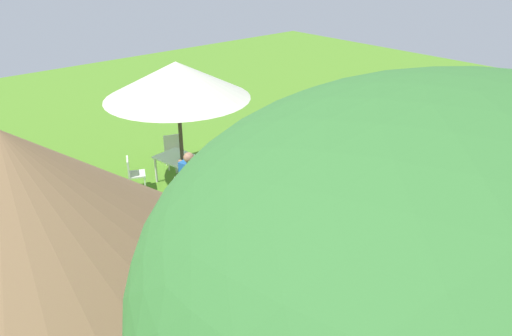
% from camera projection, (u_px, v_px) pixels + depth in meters
% --- Properties ---
extents(ground_plane, '(36.00, 36.00, 0.00)m').
position_uv_depth(ground_plane, '(300.00, 218.00, 11.31)').
color(ground_plane, '#4D8224').
extents(thatched_hut, '(5.65, 5.65, 4.15)m').
position_uv_depth(thatched_hut, '(32.00, 275.00, 5.66)').
color(thatched_hut, beige).
rests_on(thatched_hut, ground_plane).
extents(shade_umbrella, '(3.55, 3.55, 3.26)m').
position_uv_depth(shade_umbrella, '(177.00, 80.00, 11.64)').
color(shade_umbrella, '#3F3429').
rests_on(shade_umbrella, ground_plane).
extents(patio_dining_table, '(1.57, 1.05, 0.74)m').
position_uv_depth(patio_dining_table, '(182.00, 162.00, 12.56)').
color(patio_dining_table, silver).
rests_on(patio_dining_table, ground_plane).
extents(patio_chair_near_lawn, '(0.59, 0.59, 0.90)m').
position_uv_depth(patio_chair_near_lawn, '(185.00, 189.00, 11.49)').
color(patio_chair_near_lawn, silver).
rests_on(patio_chair_near_lawn, ground_plane).
extents(patio_chair_near_hut, '(0.57, 0.56, 0.90)m').
position_uv_depth(patio_chair_near_hut, '(230.00, 160.00, 12.97)').
color(patio_chair_near_hut, silver).
rests_on(patio_chair_near_hut, ground_plane).
extents(patio_chair_east_end, '(0.55, 0.56, 0.90)m').
position_uv_depth(patio_chair_east_end, '(173.00, 149.00, 13.68)').
color(patio_chair_east_end, silver).
rests_on(patio_chair_east_end, ground_plane).
extents(patio_chair_west_end, '(0.58, 0.57, 0.90)m').
position_uv_depth(patio_chair_west_end, '(133.00, 172.00, 12.32)').
color(patio_chair_west_end, silver).
rests_on(patio_chair_west_end, ground_plane).
extents(guest_beside_umbrella, '(0.59, 0.32, 1.70)m').
position_uv_depth(guest_beside_umbrella, '(190.00, 181.00, 10.76)').
color(guest_beside_umbrella, black).
rests_on(guest_beside_umbrella, ground_plane).
extents(standing_watcher, '(0.37, 0.58, 1.73)m').
position_uv_depth(standing_watcher, '(395.00, 180.00, 10.74)').
color(standing_watcher, black).
rests_on(standing_watcher, ground_plane).
extents(zebra_nearest_camera, '(2.25, 1.25, 1.56)m').
position_uv_depth(zebra_nearest_camera, '(405.00, 278.00, 7.67)').
color(zebra_nearest_camera, silver).
rests_on(zebra_nearest_camera, ground_plane).
extents(zebra_by_umbrella, '(2.12, 1.43, 1.58)m').
position_uv_depth(zebra_by_umbrella, '(329.00, 144.00, 12.67)').
color(zebra_by_umbrella, silver).
rests_on(zebra_by_umbrella, ground_plane).
extents(zebra_toward_hut, '(1.80, 1.61, 1.45)m').
position_uv_depth(zebra_toward_hut, '(317.00, 198.00, 10.28)').
color(zebra_toward_hut, silver).
rests_on(zebra_toward_hut, ground_plane).
extents(acacia_tree_right_background, '(3.52, 3.52, 5.31)m').
position_uv_depth(acacia_tree_right_background, '(468.00, 282.00, 2.55)').
color(acacia_tree_right_background, brown).
rests_on(acacia_tree_right_background, ground_plane).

